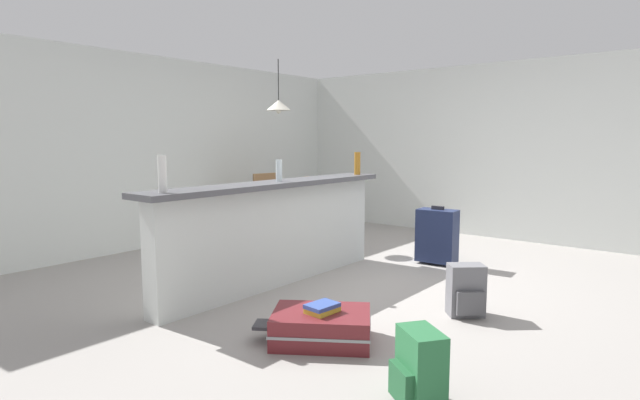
% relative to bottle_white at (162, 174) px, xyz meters
% --- Properties ---
extents(ground_plane, '(13.00, 13.00, 0.05)m').
position_rel_bottle_white_xyz_m(ground_plane, '(1.98, -0.46, -1.19)').
color(ground_plane, gray).
extents(wall_back, '(6.60, 0.10, 2.50)m').
position_rel_bottle_white_xyz_m(wall_back, '(1.98, 2.59, 0.09)').
color(wall_back, silver).
rests_on(wall_back, ground_plane).
extents(wall_right, '(0.10, 6.00, 2.50)m').
position_rel_bottle_white_xyz_m(wall_right, '(5.03, -0.16, 0.09)').
color(wall_right, silver).
rests_on(wall_right, ground_plane).
extents(partition_half_wall, '(2.80, 0.20, 0.97)m').
position_rel_bottle_white_xyz_m(partition_half_wall, '(1.28, 0.05, -0.68)').
color(partition_half_wall, silver).
rests_on(partition_half_wall, ground_plane).
extents(bar_countertop, '(2.96, 0.40, 0.05)m').
position_rel_bottle_white_xyz_m(bar_countertop, '(1.28, 0.05, -0.17)').
color(bar_countertop, '#4C4C51').
rests_on(bar_countertop, partition_half_wall).
extents(bottle_white, '(0.07, 0.07, 0.29)m').
position_rel_bottle_white_xyz_m(bottle_white, '(0.00, 0.00, 0.00)').
color(bottle_white, silver).
rests_on(bottle_white, bar_countertop).
extents(bottle_clear, '(0.06, 0.06, 0.21)m').
position_rel_bottle_white_xyz_m(bottle_clear, '(1.32, 0.04, -0.04)').
color(bottle_clear, silver).
rests_on(bottle_clear, bar_countertop).
extents(bottle_amber, '(0.07, 0.07, 0.26)m').
position_rel_bottle_white_xyz_m(bottle_amber, '(2.57, -0.02, -0.01)').
color(bottle_amber, '#9E661E').
rests_on(bottle_amber, bar_countertop).
extents(dining_table, '(1.10, 0.80, 0.74)m').
position_rel_bottle_white_xyz_m(dining_table, '(2.89, 1.43, -0.52)').
color(dining_table, '#4C331E').
rests_on(dining_table, ground_plane).
extents(dining_chair_near_partition, '(0.47, 0.47, 0.93)m').
position_rel_bottle_white_xyz_m(dining_chair_near_partition, '(2.79, 0.90, -0.65)').
color(dining_chair_near_partition, '#9E754C').
rests_on(dining_chair_near_partition, ground_plane).
extents(dining_chair_far_side, '(0.45, 0.45, 0.93)m').
position_rel_bottle_white_xyz_m(dining_chair_far_side, '(2.99, 2.00, -0.65)').
color(dining_chair_far_side, '#9E754C').
rests_on(dining_chair_far_side, ground_plane).
extents(pendant_lamp, '(0.34, 0.34, 0.73)m').
position_rel_bottle_white_xyz_m(pendant_lamp, '(2.87, 1.50, 0.72)').
color(pendant_lamp, black).
extents(suitcase_flat_maroon, '(0.79, 0.87, 0.22)m').
position_rel_bottle_white_xyz_m(suitcase_flat_maroon, '(0.44, -1.20, -1.05)').
color(suitcase_flat_maroon, maroon).
rests_on(suitcase_flat_maroon, ground_plane).
extents(backpack_green, '(0.33, 0.34, 0.42)m').
position_rel_bottle_white_xyz_m(backpack_green, '(0.10, -2.15, -0.96)').
color(backpack_green, '#286B3D').
rests_on(backpack_green, ground_plane).
extents(backpack_grey, '(0.34, 0.34, 0.42)m').
position_rel_bottle_white_xyz_m(backpack_grey, '(1.60, -1.77, -0.96)').
color(backpack_grey, slate).
rests_on(backpack_grey, ground_plane).
extents(suitcase_upright_navy, '(0.28, 0.46, 0.67)m').
position_rel_bottle_white_xyz_m(suitcase_upright_navy, '(3.03, -0.81, -0.83)').
color(suitcase_upright_navy, '#1E284C').
rests_on(suitcase_upright_navy, ground_plane).
extents(book_stack, '(0.24, 0.18, 0.07)m').
position_rel_bottle_white_xyz_m(book_stack, '(0.44, -1.21, -0.91)').
color(book_stack, gold).
rests_on(book_stack, suitcase_flat_maroon).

